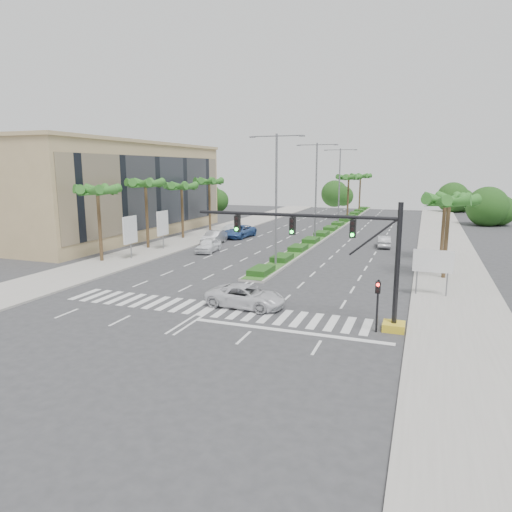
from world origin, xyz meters
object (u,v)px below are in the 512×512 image
at_px(car_crossing, 246,296).
at_px(car_right, 384,241).
at_px(car_parked_d, 230,231).
at_px(car_parked_a, 208,245).
at_px(car_parked_c, 239,231).
at_px(car_parked_b, 214,237).

xyz_separation_m(car_crossing, car_right, (6.44, 27.13, -0.06)).
xyz_separation_m(car_parked_d, car_right, (20.30, -2.05, -0.07)).
relative_size(car_parked_a, car_parked_c, 0.75).
distance_m(car_parked_b, car_parked_d, 6.85).
xyz_separation_m(car_parked_a, car_right, (17.67, 9.83, -0.07)).
relative_size(car_parked_d, car_crossing, 0.98).
xyz_separation_m(car_parked_a, car_parked_d, (-2.63, 11.88, -0.00)).
height_order(car_parked_c, car_crossing, car_parked_c).
relative_size(car_parked_c, car_right, 1.43).
xyz_separation_m(car_parked_d, car_crossing, (13.86, -29.18, -0.01)).
xyz_separation_m(car_parked_a, car_crossing, (11.23, -17.30, -0.02)).
bearing_deg(car_parked_d, car_parked_b, -85.90).
distance_m(car_parked_c, car_right, 18.62).
relative_size(car_parked_a, car_parked_d, 0.85).
bearing_deg(car_parked_c, car_right, 1.78).
bearing_deg(car_parked_a, car_crossing, -61.50).
bearing_deg(car_parked_d, car_right, -9.12).
bearing_deg(car_crossing, car_parked_c, 26.41).
distance_m(car_parked_c, car_crossing, 30.80).
bearing_deg(car_parked_b, car_crossing, -63.99).
bearing_deg(car_crossing, car_right, -10.16).
relative_size(car_parked_a, car_crossing, 0.83).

